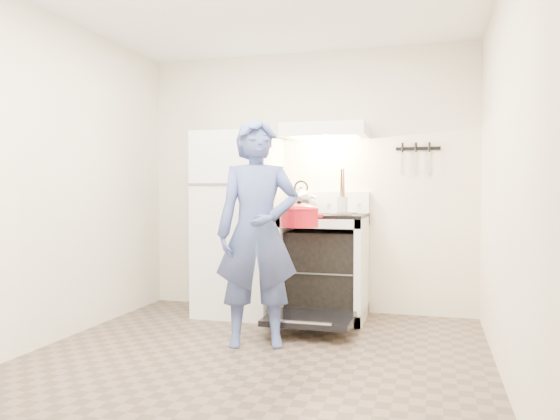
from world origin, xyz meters
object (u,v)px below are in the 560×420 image
Objects in this scene: refrigerator at (239,224)px; tea_kettle at (301,197)px; stove_body at (324,268)px; dutch_oven at (299,218)px; person at (257,233)px.

refrigerator is 5.54× the size of tea_kettle.
dutch_oven is (-0.07, -0.65, 0.48)m from stove_body.
stove_body is 3.00× the size of tea_kettle.
refrigerator is at bearing 98.72° from person.
tea_kettle is 1.21m from person.
person reaches higher than tea_kettle.
refrigerator reaches higher than tea_kettle.
stove_body is 1.12m from person.
tea_kettle is at bearing 146.21° from stove_body.
tea_kettle reaches higher than dutch_oven.
tea_kettle reaches higher than stove_body.
refrigerator reaches higher than dutch_oven.
refrigerator is 4.49× the size of dutch_oven.
person reaches higher than stove_body.
refrigerator is 1.85× the size of stove_body.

